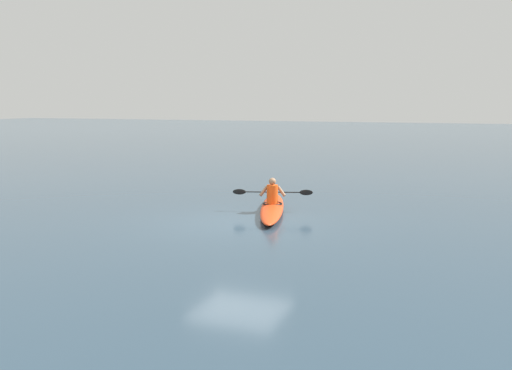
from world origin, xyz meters
The scene contains 3 objects.
ground_plane centered at (0.00, 0.00, 0.00)m, with size 160.00×160.00×0.00m, color #283D4C.
kayak centered at (-0.28, -1.81, 0.13)m, with size 2.09×4.90×0.26m.
kayaker centered at (-0.27, -1.84, 0.59)m, with size 2.33×0.75×0.78m.
Camera 1 is at (-5.86, 14.08, 3.28)m, focal length 40.06 mm.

